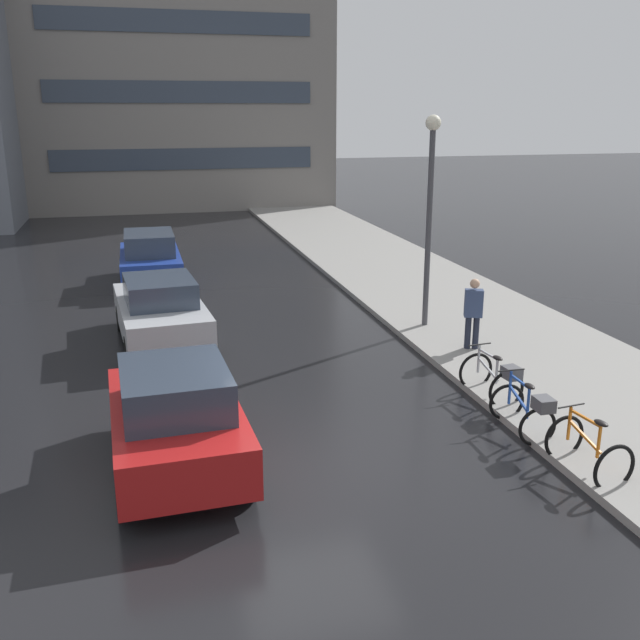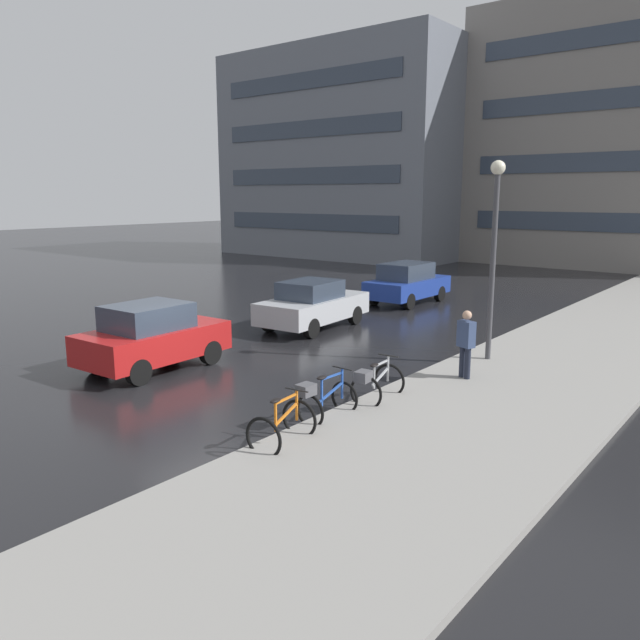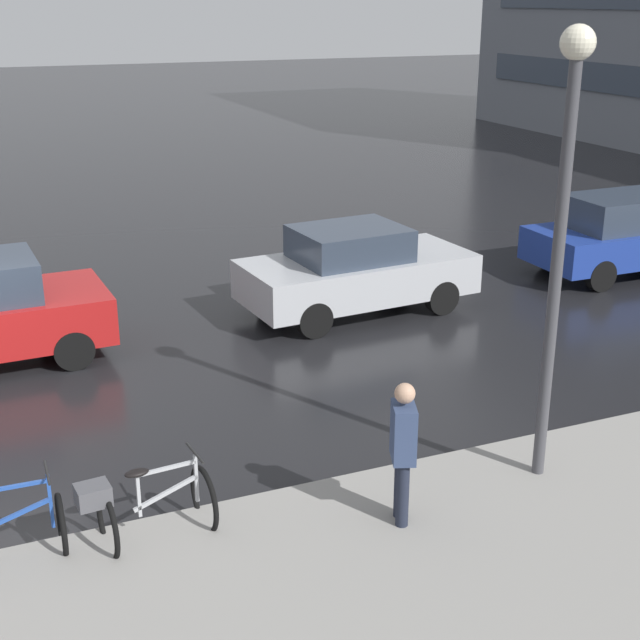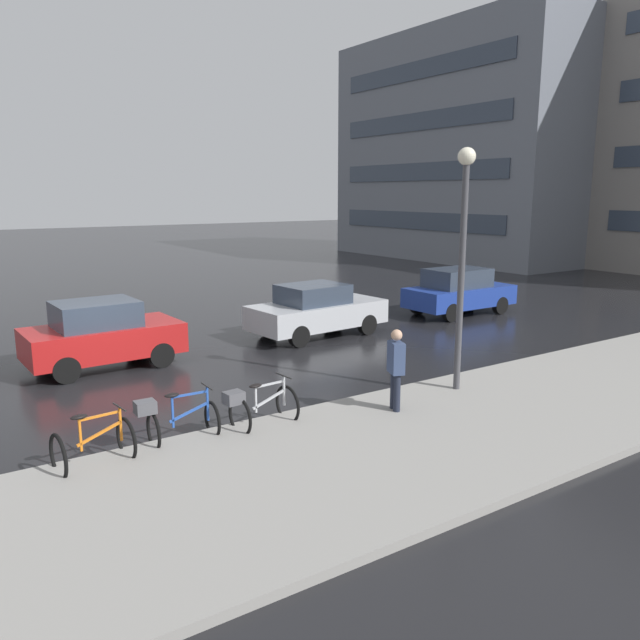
# 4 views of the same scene
# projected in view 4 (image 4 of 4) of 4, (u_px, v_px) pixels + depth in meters

# --- Properties ---
(ground_plane) EXTENTS (140.00, 140.00, 0.00)m
(ground_plane) POSITION_uv_depth(u_px,v_px,m) (121.00, 390.00, 14.06)
(ground_plane) COLOR black
(sidewalk_kerb) EXTENTS (4.80, 60.00, 0.14)m
(sidewalk_kerb) POSITION_uv_depth(u_px,v_px,m) (625.00, 379.00, 14.60)
(sidewalk_kerb) COLOR gray
(sidewalk_kerb) RESTS_ON ground
(bicycle_nearest) EXTENTS (0.88, 1.23, 0.98)m
(bicycle_nearest) POSITION_uv_depth(u_px,v_px,m) (94.00, 446.00, 9.92)
(bicycle_nearest) COLOR black
(bicycle_nearest) RESTS_ON ground
(bicycle_second) EXTENTS (0.71, 1.41, 1.00)m
(bicycle_second) POSITION_uv_depth(u_px,v_px,m) (174.00, 419.00, 10.86)
(bicycle_second) COLOR black
(bicycle_second) RESTS_ON ground
(bicycle_third) EXTENTS (0.86, 1.43, 0.98)m
(bicycle_third) POSITION_uv_depth(u_px,v_px,m) (258.00, 406.00, 11.52)
(bicycle_third) COLOR black
(bicycle_third) RESTS_ON ground
(car_red) EXTENTS (2.05, 3.82, 1.72)m
(car_red) POSITION_uv_depth(u_px,v_px,m) (102.00, 334.00, 15.71)
(car_red) COLOR #AD1919
(car_red) RESTS_ON ground
(car_silver) EXTENTS (2.21, 4.40, 1.62)m
(car_silver) POSITION_uv_depth(u_px,v_px,m) (316.00, 310.00, 19.21)
(car_silver) COLOR #B2B5BA
(car_silver) RESTS_ON ground
(car_blue) EXTENTS (1.86, 4.10, 1.68)m
(car_blue) POSITION_uv_depth(u_px,v_px,m) (459.00, 291.00, 22.64)
(car_blue) COLOR navy
(car_blue) RESTS_ON ground
(pedestrian) EXTENTS (0.46, 0.36, 1.77)m
(pedestrian) POSITION_uv_depth(u_px,v_px,m) (396.00, 368.00, 12.19)
(pedestrian) COLOR #1E2333
(pedestrian) RESTS_ON ground
(streetlamp) EXTENTS (0.37, 0.37, 5.28)m
(streetlamp) POSITION_uv_depth(u_px,v_px,m) (463.00, 241.00, 13.06)
(streetlamp) COLOR #424247
(streetlamp) RESTS_ON ground
(building_facade_side) EXTENTS (17.65, 10.31, 14.38)m
(building_facade_side) POSITION_uv_depth(u_px,v_px,m) (476.00, 150.00, 41.99)
(building_facade_side) COLOR slate
(building_facade_side) RESTS_ON ground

